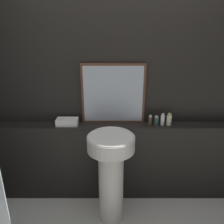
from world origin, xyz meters
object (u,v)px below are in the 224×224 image
shampoo_bottle (151,121)px  body_wash_bottle (170,120)px  conditioner_bottle (157,121)px  towel_stack (68,122)px  mirror (114,94)px  pedestal_sink (112,169)px  lotion_bottle (164,120)px

shampoo_bottle → body_wash_bottle: size_ratio=0.83×
conditioner_bottle → body_wash_bottle: 0.14m
towel_stack → conditioner_bottle: (0.97, 0.00, 0.01)m
mirror → conditioner_bottle: bearing=-9.3°
conditioner_bottle → body_wash_bottle: (0.14, -0.00, 0.01)m
pedestal_sink → shampoo_bottle: shampoo_bottle is taller
pedestal_sink → towel_stack: size_ratio=4.13×
towel_stack → body_wash_bottle: 1.11m
towel_stack → pedestal_sink: bearing=-38.2°
shampoo_bottle → body_wash_bottle: 0.21m
towel_stack → shampoo_bottle: 0.90m
conditioner_bottle → lotion_bottle: size_ratio=0.79×
pedestal_sink → lotion_bottle: size_ratio=7.28×
pedestal_sink → mirror: 0.79m
pedestal_sink → towel_stack: 0.70m
shampoo_bottle → body_wash_bottle: (0.20, 0.00, 0.01)m
conditioner_bottle → mirror: bearing=170.7°
shampoo_bottle → conditioner_bottle: 0.07m
conditioner_bottle → body_wash_bottle: size_ratio=0.77×
pedestal_sink → body_wash_bottle: 0.82m
pedestal_sink → conditioner_bottle: conditioner_bottle is taller
pedestal_sink → lotion_bottle: lotion_bottle is taller
towel_stack → conditioner_bottle: bearing=0.0°
body_wash_bottle → conditioner_bottle: bearing=180.0°
lotion_bottle → conditioner_bottle: bearing=180.0°
mirror → towel_stack: mirror is taller
pedestal_sink → body_wash_bottle: size_ratio=7.12×
mirror → body_wash_bottle: size_ratio=5.06×
lotion_bottle → pedestal_sink: bearing=-146.1°
towel_stack → shampoo_bottle: shampoo_bottle is taller
mirror → body_wash_bottle: (0.61, -0.08, -0.27)m
conditioner_bottle → pedestal_sink: bearing=-142.6°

